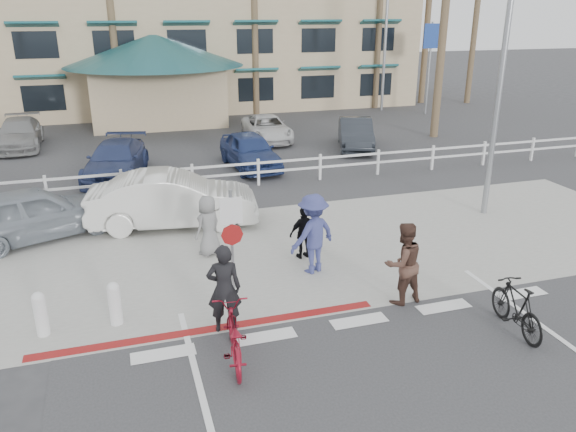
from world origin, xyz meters
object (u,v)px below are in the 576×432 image
object	(u,v)px
sign_post	(232,241)
bike_black	(517,308)
car_white_sedan	(173,200)
car_red_compact	(33,213)
bike_red	(233,337)

from	to	relation	value
sign_post	bike_black	distance (m)	5.94
car_white_sedan	car_red_compact	distance (m)	3.84
sign_post	car_white_sedan	xyz separation A→B (m)	(-0.71, 5.11, -0.64)
bike_red	car_red_compact	distance (m)	8.46
car_white_sedan	car_red_compact	world-z (taller)	car_white_sedan
sign_post	car_red_compact	xyz separation A→B (m)	(-4.54, 5.23, -0.69)
car_white_sedan	car_red_compact	size ratio (longest dim) A/B	1.10
car_red_compact	car_white_sedan	bearing A→B (deg)	-113.26
sign_post	car_white_sedan	bearing A→B (deg)	97.88
bike_black	car_white_sedan	bearing A→B (deg)	-47.91
sign_post	car_white_sedan	world-z (taller)	sign_post
sign_post	car_red_compact	world-z (taller)	sign_post
bike_red	car_white_sedan	bearing A→B (deg)	-81.68
bike_red	bike_black	size ratio (longest dim) A/B	1.09
bike_black	bike_red	bearing A→B (deg)	-1.11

